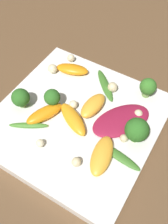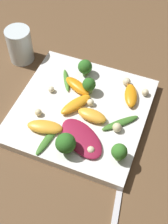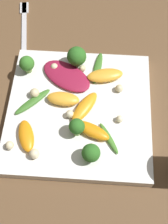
{
  "view_description": "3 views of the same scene",
  "coord_description": "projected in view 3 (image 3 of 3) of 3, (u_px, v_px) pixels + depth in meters",
  "views": [
    {
      "loc": [
        -0.15,
        0.23,
        0.4
      ],
      "look_at": [
        -0.01,
        -0.01,
        0.03
      ],
      "focal_mm": 42.0,
      "sensor_mm": 36.0,
      "label": 1
    },
    {
      "loc": [
        -0.37,
        -0.15,
        0.56
      ],
      "look_at": [
        -0.02,
        -0.01,
        0.03
      ],
      "focal_mm": 50.0,
      "sensor_mm": 36.0,
      "label": 2
    },
    {
      "loc": [
        0.3,
        0.03,
        0.55
      ],
      "look_at": [
        0.02,
        0.01,
        0.04
      ],
      "focal_mm": 50.0,
      "sensor_mm": 36.0,
      "label": 3
    }
  ],
  "objects": [
    {
      "name": "arugula_sprig_2",
      "position": [
        109.0,
        138.0,
        0.57
      ],
      "size": [
        0.06,
        0.04,
        0.01
      ],
      "color": "#47842D",
      "rests_on": "plate"
    },
    {
      "name": "orange_segment_4",
      "position": [
        92.0,
        130.0,
        0.57
      ],
      "size": [
        0.05,
        0.07,
        0.02
      ],
      "color": "orange",
      "rests_on": "plate"
    },
    {
      "name": "arugula_sprig_0",
      "position": [
        98.0,
        68.0,
        0.65
      ],
      "size": [
        0.08,
        0.03,
        0.01
      ],
      "color": "#3D7528",
      "rests_on": "plate"
    },
    {
      "name": "orange_segment_0",
      "position": [
        85.0,
        109.0,
        0.6
      ],
      "size": [
        0.08,
        0.06,
        0.02
      ],
      "color": "orange",
      "rests_on": "plate"
    },
    {
      "name": "broccoli_floret_0",
      "position": [
        27.0,
        64.0,
        0.63
      ],
      "size": [
        0.03,
        0.03,
        0.04
      ],
      "color": "#7A9E51",
      "rests_on": "plate"
    },
    {
      "name": "radicchio_leaf_0",
      "position": [
        67.0,
        76.0,
        0.64
      ],
      "size": [
        0.11,
        0.12,
        0.01
      ],
      "color": "maroon",
      "rests_on": "plate"
    },
    {
      "name": "macadamia_nut_3",
      "position": [
        120.0,
        119.0,
        0.59
      ],
      "size": [
        0.01,
        0.01,
        0.01
      ],
      "color": "beige",
      "rests_on": "plate"
    },
    {
      "name": "broccoli_floret_1",
      "position": [
        91.0,
        153.0,
        0.54
      ],
      "size": [
        0.03,
        0.03,
        0.04
      ],
      "color": "#84AD5B",
      "rests_on": "plate"
    },
    {
      "name": "plate",
      "position": [
        79.0,
        111.0,
        0.61
      ],
      "size": [
        0.28,
        0.28,
        0.02
      ],
      "color": "white",
      "rests_on": "ground_plane"
    },
    {
      "name": "ground_plane",
      "position": [
        79.0,
        114.0,
        0.62
      ],
      "size": [
        2.4,
        2.4,
        0.0
      ],
      "primitive_type": "plane",
      "color": "brown"
    },
    {
      "name": "orange_segment_2",
      "position": [
        63.0,
        99.0,
        0.61
      ],
      "size": [
        0.03,
        0.07,
        0.02
      ],
      "color": "#FCAD33",
      "rests_on": "plate"
    },
    {
      "name": "macadamia_nut_2",
      "position": [
        35.0,
        93.0,
        0.61
      ],
      "size": [
        0.02,
        0.02,
        0.02
      ],
      "color": "beige",
      "rests_on": "plate"
    },
    {
      "name": "orange_segment_3",
      "position": [
        105.0,
        75.0,
        0.63
      ],
      "size": [
        0.05,
        0.08,
        0.02
      ],
      "color": "#FCAD33",
      "rests_on": "plate"
    },
    {
      "name": "macadamia_nut_4",
      "position": [
        54.0,
        67.0,
        0.64
      ],
      "size": [
        0.02,
        0.02,
        0.02
      ],
      "color": "beige",
      "rests_on": "plate"
    },
    {
      "name": "orange_segment_1",
      "position": [
        26.0,
        136.0,
        0.57
      ],
      "size": [
        0.07,
        0.05,
        0.02
      ],
      "color": "orange",
      "rests_on": "plate"
    },
    {
      "name": "macadamia_nut_0",
      "position": [
        34.0,
        154.0,
        0.55
      ],
      "size": [
        0.02,
        0.02,
        0.02
      ],
      "color": "beige",
      "rests_on": "plate"
    },
    {
      "name": "macadamia_nut_6",
      "position": [
        70.0,
        114.0,
        0.59
      ],
      "size": [
        0.02,
        0.02,
        0.02
      ],
      "color": "beige",
      "rests_on": "plate"
    },
    {
      "name": "fork",
      "position": [
        24.0,
        21.0,
        0.74
      ],
      "size": [
        0.17,
        0.04,
        0.01
      ],
      "color": "silver",
      "rests_on": "ground_plane"
    },
    {
      "name": "macadamia_nut_1",
      "position": [
        10.0,
        145.0,
        0.56
      ],
      "size": [
        0.02,
        0.02,
        0.02
      ],
      "color": "beige",
      "rests_on": "plate"
    },
    {
      "name": "macadamia_nut_5",
      "position": [
        83.0,
        69.0,
        0.64
      ],
      "size": [
        0.01,
        0.01,
        0.01
      ],
      "color": "beige",
      "rests_on": "plate"
    },
    {
      "name": "arugula_sprig_1",
      "position": [
        33.0,
        102.0,
        0.61
      ],
      "size": [
        0.07,
        0.07,
        0.01
      ],
      "color": "#3D7528",
      "rests_on": "plate"
    },
    {
      "name": "macadamia_nut_7",
      "position": [
        119.0,
        88.0,
        0.62
      ],
      "size": [
        0.02,
        0.02,
        0.02
      ],
      "color": "beige",
      "rests_on": "plate"
    },
    {
      "name": "broccoli_floret_3",
      "position": [
        77.0,
        127.0,
        0.56
      ],
      "size": [
        0.03,
        0.03,
        0.04
      ],
      "color": "#84AD5B",
      "rests_on": "plate"
    },
    {
      "name": "broccoli_floret_2",
      "position": [
        77.0,
        57.0,
        0.63
      ],
      "size": [
        0.04,
        0.04,
        0.05
      ],
      "color": "#84AD5B",
      "rests_on": "plate"
    }
  ]
}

